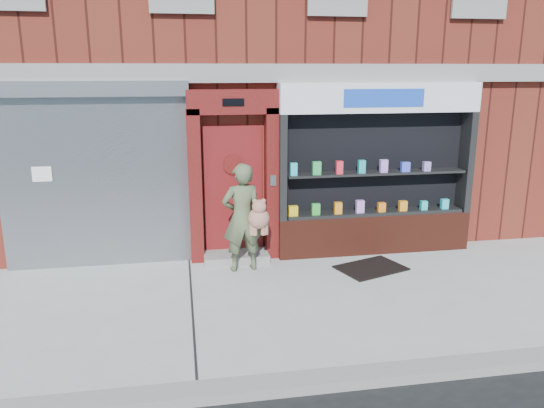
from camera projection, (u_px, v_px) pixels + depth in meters
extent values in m
plane|color=#9E9E99|center=(301.00, 299.00, 7.64)|extent=(80.00, 80.00, 0.00)
cube|color=gray|center=(346.00, 379.00, 5.57)|extent=(60.00, 0.30, 0.12)
cube|color=maroon|center=(246.00, 34.00, 12.37)|extent=(12.00, 8.00, 8.00)
cube|color=gray|center=(277.00, 73.00, 8.69)|extent=(12.00, 0.16, 0.30)
cube|color=gray|center=(96.00, 184.00, 8.64)|extent=(3.00, 0.10, 2.80)
cube|color=slate|center=(87.00, 89.00, 8.21)|extent=(3.10, 0.30, 0.24)
cube|color=white|center=(42.00, 174.00, 8.40)|extent=(0.30, 0.01, 0.24)
cube|color=#4B0D0C|center=(195.00, 187.00, 8.85)|extent=(0.22, 0.28, 2.60)
cube|color=#4B0D0C|center=(272.00, 184.00, 9.07)|extent=(0.22, 0.28, 2.60)
cube|color=#4B0D0C|center=(232.00, 102.00, 8.62)|extent=(1.50, 0.28, 0.40)
cube|color=black|center=(233.00, 102.00, 8.47)|extent=(0.35, 0.01, 0.12)
cube|color=maroon|center=(233.00, 190.00, 9.09)|extent=(1.00, 0.06, 2.20)
cylinder|color=black|center=(233.00, 165.00, 8.94)|extent=(0.28, 0.02, 0.28)
cylinder|color=#4B0D0C|center=(233.00, 165.00, 8.93)|extent=(0.34, 0.02, 0.34)
cube|color=gray|center=(236.00, 257.00, 9.11)|extent=(1.10, 0.55, 0.15)
cube|color=slate|center=(273.00, 180.00, 8.90)|extent=(0.10, 0.02, 0.18)
cube|color=#541F14|center=(373.00, 233.00, 9.56)|extent=(3.50, 0.40, 0.70)
cube|color=black|center=(282.00, 167.00, 8.97)|extent=(0.12, 0.40, 1.80)
cube|color=black|center=(466.00, 162.00, 9.53)|extent=(0.12, 0.40, 1.80)
cube|color=black|center=(373.00, 163.00, 9.42)|extent=(3.30, 0.03, 1.80)
cube|color=black|center=(374.00, 212.00, 9.46)|extent=(3.20, 0.36, 0.06)
cube|color=black|center=(376.00, 173.00, 9.28)|extent=(3.20, 0.36, 0.04)
cube|color=white|center=(380.00, 97.00, 8.96)|extent=(3.50, 0.40, 0.50)
cube|color=#1740B2|center=(384.00, 98.00, 8.77)|extent=(1.40, 0.01, 0.30)
cube|color=yellow|center=(293.00, 211.00, 9.11)|extent=(0.16, 0.09, 0.18)
cube|color=green|center=(316.00, 209.00, 9.17)|extent=(0.14, 0.09, 0.20)
cube|color=orange|center=(338.00, 208.00, 9.24)|extent=(0.13, 0.09, 0.21)
cube|color=#C582EA|center=(360.00, 207.00, 9.30)|extent=(0.14, 0.09, 0.22)
cube|color=orange|center=(381.00, 207.00, 9.38)|extent=(0.13, 0.09, 0.17)
cube|color=orange|center=(403.00, 206.00, 9.44)|extent=(0.14, 0.09, 0.18)
cube|color=#27C3C3|center=(424.00, 205.00, 9.51)|extent=(0.11, 0.09, 0.16)
cube|color=#28BDCA|center=(444.00, 204.00, 9.57)|extent=(0.13, 0.09, 0.18)
cube|color=#29BECD|center=(294.00, 169.00, 8.93)|extent=(0.12, 0.09, 0.21)
cube|color=green|center=(317.00, 168.00, 8.99)|extent=(0.14, 0.09, 0.22)
cube|color=#EE2A39|center=(339.00, 167.00, 9.06)|extent=(0.12, 0.09, 0.22)
cube|color=teal|center=(362.00, 167.00, 9.13)|extent=(0.12, 0.09, 0.23)
cube|color=#B880E7|center=(384.00, 166.00, 9.19)|extent=(0.13, 0.09, 0.22)
cube|color=#4554ED|center=(405.00, 167.00, 9.27)|extent=(0.15, 0.09, 0.17)
cube|color=#9574D2|center=(427.00, 166.00, 9.33)|extent=(0.13, 0.09, 0.16)
imported|color=#515D3D|center=(242.00, 218.00, 8.55)|extent=(0.70, 0.50, 1.78)
sphere|color=#A06550|center=(259.00, 218.00, 8.44)|extent=(0.34, 0.34, 0.34)
sphere|color=#A06550|center=(259.00, 207.00, 8.34)|extent=(0.23, 0.23, 0.23)
sphere|color=#A06550|center=(255.00, 201.00, 8.31)|extent=(0.08, 0.08, 0.08)
sphere|color=#A06550|center=(263.00, 201.00, 8.33)|extent=(0.08, 0.08, 0.08)
cylinder|color=#A06550|center=(252.00, 229.00, 8.47)|extent=(0.08, 0.08, 0.20)
cylinder|color=#A06550|center=(266.00, 228.00, 8.51)|extent=(0.08, 0.08, 0.20)
cylinder|color=#A06550|center=(255.00, 229.00, 8.45)|extent=(0.08, 0.08, 0.20)
cylinder|color=#A06550|center=(263.00, 229.00, 8.48)|extent=(0.08, 0.08, 0.20)
cube|color=black|center=(371.00, 268.00, 8.79)|extent=(1.25, 1.05, 0.03)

